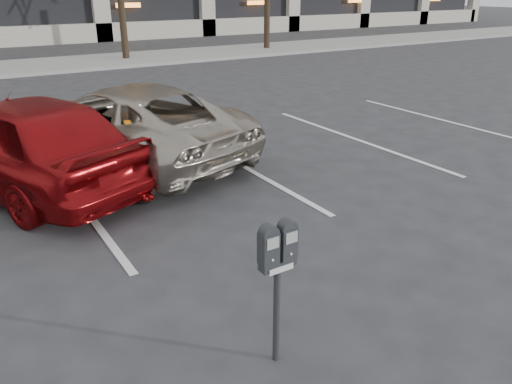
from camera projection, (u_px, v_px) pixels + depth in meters
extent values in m
plane|color=#28282B|center=(233.00, 233.00, 6.33)|extent=(140.00, 140.00, 0.00)
cube|color=gray|center=(23.00, 67.00, 18.83)|extent=(80.00, 4.00, 0.12)
cube|color=silver|center=(75.00, 196.00, 7.44)|extent=(0.10, 5.20, 0.00)
cube|color=silver|center=(237.00, 163.00, 8.81)|extent=(0.10, 5.20, 0.00)
cube|color=silver|center=(356.00, 139.00, 10.19)|extent=(0.10, 5.20, 0.00)
cube|color=silver|center=(446.00, 121.00, 11.56)|extent=(0.10, 5.20, 0.00)
cylinder|color=black|center=(122.00, 13.00, 20.09)|extent=(0.28, 0.28, 3.80)
cylinder|color=black|center=(267.00, 7.00, 23.49)|extent=(0.28, 0.28, 3.95)
cylinder|color=black|center=(277.00, 314.00, 4.03)|extent=(0.06, 0.06, 0.90)
cube|color=black|center=(277.00, 264.00, 3.85)|extent=(0.30, 0.10, 0.06)
cube|color=silver|center=(282.00, 269.00, 3.81)|extent=(0.22, 0.01, 0.05)
cube|color=gray|center=(273.00, 244.00, 3.67)|extent=(0.11, 0.01, 0.09)
cube|color=gray|center=(292.00, 238.00, 3.75)|extent=(0.11, 0.01, 0.09)
imported|color=#A79D8E|center=(126.00, 123.00, 8.72)|extent=(3.60, 5.34, 1.36)
cube|color=orange|center=(118.00, 95.00, 7.61)|extent=(0.10, 0.20, 0.01)
imported|color=maroon|center=(23.00, 142.00, 7.41)|extent=(3.31, 4.75, 1.50)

